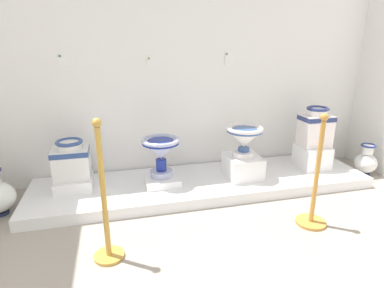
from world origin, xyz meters
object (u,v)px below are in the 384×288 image
(decorative_vase_corner, at_px, (366,162))
(stanchion_post_near_right, at_px, (314,194))
(plinth_block_pale_glazed, at_px, (74,183))
(info_placard_third, at_px, (229,58))
(antique_toilet_leftmost, at_px, (161,150))
(info_placard_second, at_px, (153,61))
(plinth_block_tall_cobalt, at_px, (243,166))
(info_placard_first, at_px, (64,60))
(plinth_block_squat_floral, at_px, (312,156))
(stanchion_post_near_left, at_px, (105,214))
(plinth_block_leftmost, at_px, (162,179))
(antique_toilet_squat_floral, at_px, (316,127))
(antique_toilet_pale_glazed, at_px, (71,159))
(antique_toilet_tall_cobalt, at_px, (244,137))

(decorative_vase_corner, bearing_deg, stanchion_post_near_right, -147.62)
(plinth_block_pale_glazed, height_order, info_placard_third, info_placard_third)
(antique_toilet_leftmost, distance_m, info_placard_second, 0.96)
(plinth_block_tall_cobalt, distance_m, info_placard_first, 2.16)
(stanchion_post_near_right, bearing_deg, info_placard_third, 102.30)
(info_placard_first, bearing_deg, plinth_block_squat_floral, -9.39)
(plinth_block_tall_cobalt, relative_size, stanchion_post_near_left, 0.37)
(info_placard_second, bearing_deg, plinth_block_tall_cobalt, -29.90)
(info_placard_second, relative_size, info_placard_third, 0.88)
(info_placard_first, bearing_deg, stanchion_post_near_left, -76.45)
(plinth_block_leftmost, distance_m, antique_toilet_squat_floral, 1.84)
(antique_toilet_leftmost, bearing_deg, antique_toilet_pale_glazed, 173.84)
(plinth_block_pale_glazed, distance_m, plinth_block_squat_floral, 2.66)
(antique_toilet_leftmost, xyz_separation_m, antique_toilet_squat_floral, (1.78, 0.02, 0.13))
(info_placard_second, distance_m, stanchion_post_near_right, 2.08)
(plinth_block_leftmost, bearing_deg, antique_toilet_leftmost, -116.57)
(antique_toilet_leftmost, height_order, decorative_vase_corner, antique_toilet_leftmost)
(antique_toilet_tall_cobalt, distance_m, stanchion_post_near_left, 1.71)
(antique_toilet_squat_floral, distance_m, info_placard_second, 1.97)
(plinth_block_tall_cobalt, distance_m, stanchion_post_near_left, 1.70)
(antique_toilet_leftmost, height_order, antique_toilet_squat_floral, antique_toilet_squat_floral)
(plinth_block_leftmost, height_order, antique_toilet_leftmost, antique_toilet_leftmost)
(antique_toilet_squat_floral, bearing_deg, plinth_block_tall_cobalt, -175.95)
(stanchion_post_near_right, bearing_deg, plinth_block_tall_cobalt, 108.50)
(plinth_block_squat_floral, relative_size, info_placard_first, 2.74)
(plinth_block_squat_floral, distance_m, antique_toilet_squat_floral, 0.36)
(plinth_block_squat_floral, relative_size, antique_toilet_squat_floral, 0.74)
(antique_toilet_pale_glazed, bearing_deg, antique_toilet_leftmost, -6.16)
(plinth_block_pale_glazed, distance_m, info_placard_first, 1.24)
(decorative_vase_corner, bearing_deg, info_placard_second, 166.67)
(antique_toilet_squat_floral, relative_size, stanchion_post_near_right, 0.46)
(plinth_block_tall_cobalt, bearing_deg, antique_toilet_squat_floral, 4.05)
(plinth_block_squat_floral, height_order, antique_toilet_squat_floral, antique_toilet_squat_floral)
(antique_toilet_squat_floral, height_order, info_placard_second, info_placard_second)
(plinth_block_tall_cobalt, relative_size, stanchion_post_near_right, 0.40)
(plinth_block_pale_glazed, xyz_separation_m, antique_toilet_squat_floral, (2.66, -0.08, 0.44))
(plinth_block_squat_floral, distance_m, info_placard_first, 2.92)
(antique_toilet_leftmost, bearing_deg, antique_toilet_tall_cobalt, -3.05)
(info_placard_second, xyz_separation_m, stanchion_post_near_right, (1.17, -1.37, -1.04))
(decorative_vase_corner, relative_size, stanchion_post_near_right, 0.39)
(antique_toilet_tall_cobalt, distance_m, decorative_vase_corner, 1.60)
(antique_toilet_pale_glazed, distance_m, antique_toilet_leftmost, 0.88)
(antique_toilet_pale_glazed, relative_size, stanchion_post_near_right, 0.40)
(info_placard_second, bearing_deg, antique_toilet_squat_floral, -13.96)
(plinth_block_leftmost, bearing_deg, stanchion_post_near_right, -37.80)
(plinth_block_leftmost, distance_m, antique_toilet_leftmost, 0.33)
(plinth_block_pale_glazed, bearing_deg, decorative_vase_corner, -3.65)
(info_placard_third, bearing_deg, plinth_block_tall_cobalt, -88.95)
(plinth_block_squat_floral, distance_m, stanchion_post_near_left, 2.52)
(antique_toilet_tall_cobalt, relative_size, decorative_vase_corner, 1.03)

